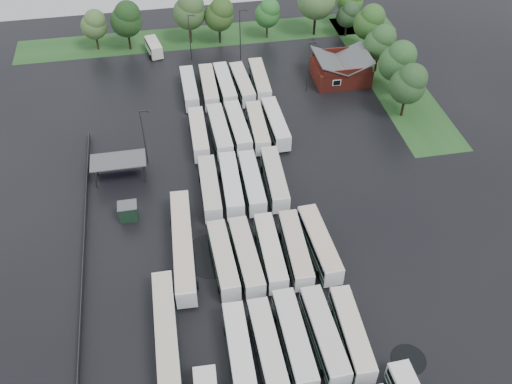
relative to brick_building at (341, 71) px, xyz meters
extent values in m
plane|color=black|center=(-24.00, -42.77, -1.87)|extent=(160.00, 160.00, 0.00)
cube|color=maroon|center=(0.00, 0.03, -0.17)|extent=(10.00, 8.00, 3.40)
cube|color=#4C4F51|center=(-2.50, 0.03, 2.43)|extent=(5.07, 8.60, 2.19)
cube|color=#4C4F51|center=(2.50, 0.03, 2.43)|extent=(5.07, 8.60, 2.19)
cube|color=maroon|center=(0.00, -3.97, 2.03)|extent=(9.00, 0.20, 1.20)
cube|color=silver|center=(-2.00, -4.02, 0.13)|extent=(1.60, 0.12, 1.20)
cylinder|color=#2D2D30|center=(-44.80, -22.77, -0.17)|extent=(0.16, 0.16, 3.40)
cylinder|color=#2D2D30|center=(-37.60, -22.77, -0.17)|extent=(0.16, 0.16, 3.40)
cylinder|color=#2D2D30|center=(-44.80, -19.57, -0.17)|extent=(0.16, 0.16, 3.40)
cylinder|color=#2D2D30|center=(-37.60, -19.57, -0.17)|extent=(0.16, 0.16, 3.40)
cube|color=#4C4F51|center=(-41.20, -21.17, 1.63)|extent=(8.20, 4.20, 0.15)
cube|color=navy|center=(-41.20, -19.27, -0.27)|extent=(7.60, 0.08, 2.60)
cube|color=black|center=(-40.20, -30.17, -0.62)|extent=(2.50, 2.00, 2.50)
cube|color=#4C4F51|center=(-40.20, -30.17, 0.69)|extent=(2.70, 2.20, 0.12)
cube|color=#23501E|center=(-22.00, 22.03, -1.86)|extent=(80.00, 10.00, 0.01)
cube|color=#23501E|center=(10.00, 0.03, -1.86)|extent=(10.00, 50.00, 0.01)
cube|color=#2D2D30|center=(-46.20, -34.77, -1.27)|extent=(0.10, 50.00, 1.20)
cube|color=white|center=(-28.50, -55.36, -0.10)|extent=(2.69, 11.69, 2.67)
cube|color=black|center=(-28.50, -55.36, 0.44)|extent=(2.74, 11.23, 0.85)
cube|color=#1C4730|center=(-28.50, -55.36, -0.68)|extent=(2.73, 11.46, 0.59)
cube|color=white|center=(-28.50, -55.36, 1.29)|extent=(2.58, 11.34, 0.12)
cylinder|color=black|center=(-28.50, -51.63, -1.43)|extent=(2.47, 0.93, 0.93)
cube|color=white|center=(-25.34, -55.44, -0.08)|extent=(2.59, 11.78, 2.69)
cube|color=black|center=(-25.34, -55.44, 0.46)|extent=(2.64, 11.31, 0.86)
cube|color=#143E29|center=(-25.34, -55.44, -0.67)|extent=(2.64, 11.55, 0.59)
cube|color=silver|center=(-25.34, -55.44, 1.32)|extent=(2.49, 11.43, 0.12)
cylinder|color=black|center=(-25.34, -59.20, -1.43)|extent=(2.50, 0.94, 0.94)
cylinder|color=black|center=(-25.34, -51.68, -1.43)|extent=(2.50, 0.94, 0.94)
cube|color=white|center=(-22.17, -55.03, 0.00)|extent=(2.60, 12.27, 2.81)
cube|color=black|center=(-22.17, -55.03, 0.56)|extent=(2.66, 11.78, 0.90)
cube|color=#1D412C|center=(-22.17, -55.03, -0.62)|extent=(2.65, 12.02, 0.62)
cube|color=silver|center=(-22.17, -55.03, 1.45)|extent=(2.49, 11.90, 0.12)
cylinder|color=black|center=(-22.17, -58.95, -1.41)|extent=(2.61, 0.98, 0.98)
cylinder|color=black|center=(-22.17, -51.11, -1.41)|extent=(2.61, 0.98, 0.98)
cube|color=white|center=(-18.69, -55.09, -0.03)|extent=(2.82, 12.11, 2.76)
cube|color=black|center=(-18.69, -55.09, 0.52)|extent=(2.87, 11.63, 0.88)
cube|color=#12422A|center=(-18.69, -55.09, -0.64)|extent=(2.87, 11.87, 0.61)
cube|color=silver|center=(-18.69, -55.09, 1.40)|extent=(2.71, 11.74, 0.12)
cylinder|color=black|center=(-18.69, -58.95, -1.41)|extent=(2.56, 0.96, 0.96)
cylinder|color=black|center=(-18.69, -51.24, -1.41)|extent=(2.56, 0.96, 0.96)
cube|color=white|center=(-15.52, -55.38, -0.11)|extent=(2.77, 11.63, 2.65)
cube|color=black|center=(-15.52, -55.38, 0.42)|extent=(2.82, 11.17, 0.85)
cube|color=#11452B|center=(-15.52, -55.38, -0.69)|extent=(2.81, 11.40, 0.58)
cube|color=beige|center=(-15.52, -55.38, 1.27)|extent=(2.67, 11.28, 0.12)
cylinder|color=black|center=(-15.52, -59.08, -1.43)|extent=(2.46, 0.92, 0.92)
cylinder|color=black|center=(-15.52, -51.68, -1.43)|extent=(2.46, 0.92, 0.92)
cube|color=white|center=(-28.35, -41.72, -0.09)|extent=(2.79, 11.73, 2.67)
cube|color=black|center=(-28.35, -41.72, 0.44)|extent=(2.84, 11.27, 0.86)
cube|color=#15492B|center=(-28.35, -41.72, -0.68)|extent=(2.83, 11.50, 0.59)
cube|color=beige|center=(-28.35, -41.72, 1.29)|extent=(2.69, 11.38, 0.12)
cylinder|color=black|center=(-28.35, -45.45, -1.43)|extent=(2.48, 0.93, 0.93)
cylinder|color=black|center=(-28.35, -37.99, -1.43)|extent=(2.48, 0.93, 0.93)
cube|color=white|center=(-25.37, -41.86, -0.05)|extent=(2.90, 12.04, 2.74)
cube|color=black|center=(-25.37, -41.86, 0.50)|extent=(2.94, 11.56, 0.88)
cube|color=#1E452E|center=(-25.37, -41.86, -0.65)|extent=(2.94, 11.80, 0.60)
cube|color=beige|center=(-25.37, -41.86, 1.37)|extent=(2.78, 11.68, 0.12)
cylinder|color=black|center=(-25.37, -45.69, -1.42)|extent=(2.54, 0.96, 0.96)
cylinder|color=black|center=(-25.37, -38.04, -1.42)|extent=(2.54, 0.96, 0.96)
cube|color=white|center=(-22.16, -41.68, -0.07)|extent=(2.70, 11.87, 2.71)
cube|color=black|center=(-22.16, -41.68, 0.47)|extent=(2.75, 11.40, 0.87)
cube|color=#0F3D24|center=(-22.16, -41.68, -0.66)|extent=(2.74, 11.63, 0.60)
cube|color=silver|center=(-22.16, -41.68, 1.34)|extent=(2.59, 11.51, 0.12)
cylinder|color=black|center=(-22.16, -45.46, -1.42)|extent=(2.51, 0.95, 0.95)
cylinder|color=black|center=(-22.16, -37.90, -1.42)|extent=(2.51, 0.95, 0.95)
cube|color=white|center=(-18.83, -41.79, -0.06)|extent=(2.91, 11.94, 2.72)
cube|color=black|center=(-18.83, -41.79, 0.48)|extent=(2.95, 11.47, 0.87)
cube|color=#193C2B|center=(-18.83, -41.79, -0.66)|extent=(2.95, 11.71, 0.60)
cube|color=beige|center=(-18.83, -41.79, 1.35)|extent=(2.80, 11.59, 0.12)
cylinder|color=black|center=(-18.83, -45.58, -1.42)|extent=(2.52, 0.95, 0.95)
cylinder|color=black|center=(-18.83, -37.99, -1.42)|extent=(2.52, 0.95, 0.95)
cube|color=white|center=(-15.52, -41.53, -0.02)|extent=(3.06, 12.24, 2.78)
cube|color=black|center=(-15.52, -41.53, 0.54)|extent=(3.10, 11.76, 0.89)
cube|color=#194930|center=(-15.52, -41.53, -0.63)|extent=(3.10, 12.00, 0.61)
cube|color=beige|center=(-15.52, -41.53, 1.42)|extent=(2.94, 11.87, 0.12)
cylinder|color=black|center=(-15.52, -45.41, -1.41)|extent=(2.58, 0.97, 0.97)
cylinder|color=black|center=(-15.52, -37.64, -1.41)|extent=(2.58, 0.97, 0.97)
cube|color=white|center=(-28.33, -27.94, -0.06)|extent=(2.83, 11.97, 2.73)
cube|color=black|center=(-28.33, -27.94, 0.49)|extent=(2.87, 11.50, 0.87)
cube|color=#1B4B34|center=(-28.33, -27.94, -0.66)|extent=(2.87, 11.73, 0.60)
cube|color=beige|center=(-28.33, -27.94, 1.36)|extent=(2.72, 11.61, 0.12)
cylinder|color=black|center=(-28.33, -31.75, -1.42)|extent=(2.53, 0.95, 0.95)
cylinder|color=black|center=(-28.33, -24.13, -1.42)|extent=(2.53, 0.95, 0.95)
cube|color=white|center=(-25.17, -27.87, -0.02)|extent=(3.02, 12.23, 2.78)
cube|color=black|center=(-25.17, -27.87, 0.54)|extent=(3.06, 11.75, 0.89)
cube|color=#1C4E35|center=(-25.17, -27.87, -0.63)|extent=(3.06, 11.99, 0.61)
cube|color=white|center=(-25.17, -27.87, 1.42)|extent=(2.91, 11.86, 0.12)
cylinder|color=black|center=(-25.17, -31.76, -1.41)|extent=(2.58, 0.97, 0.97)
cylinder|color=black|center=(-25.17, -23.99, -1.41)|extent=(2.58, 0.97, 0.97)
cube|color=white|center=(-22.09, -27.89, -0.05)|extent=(2.75, 11.99, 2.74)
cube|color=black|center=(-22.09, -27.89, 0.50)|extent=(2.80, 11.51, 0.88)
cube|color=#15492E|center=(-22.09, -27.89, -0.65)|extent=(2.80, 11.75, 0.60)
cube|color=silver|center=(-22.09, -27.89, 1.37)|extent=(2.65, 11.63, 0.12)
cylinder|color=black|center=(-22.09, -31.71, -1.42)|extent=(2.54, 0.95, 0.95)
cylinder|color=black|center=(-22.09, -24.07, -1.42)|extent=(2.54, 0.95, 0.95)
cube|color=white|center=(-18.61, -27.68, -0.03)|extent=(3.10, 12.16, 2.76)
cube|color=black|center=(-18.61, -27.68, 0.52)|extent=(3.13, 11.69, 0.88)
cube|color=#13442A|center=(-18.61, -27.68, -0.64)|extent=(3.14, 11.93, 0.61)
cube|color=beige|center=(-18.61, -27.68, 1.40)|extent=(2.98, 11.80, 0.12)
cylinder|color=black|center=(-18.61, -31.54, -1.41)|extent=(2.56, 0.96, 0.96)
cylinder|color=black|center=(-18.61, -23.82, -1.41)|extent=(2.56, 0.96, 0.96)
cube|color=white|center=(-28.46, -14.57, -0.07)|extent=(2.67, 11.84, 2.70)
cube|color=black|center=(-28.46, -14.57, 0.47)|extent=(2.72, 11.37, 0.87)
cube|color=#14472F|center=(-28.46, -14.57, -0.67)|extent=(2.71, 11.61, 0.59)
cube|color=beige|center=(-28.46, -14.57, 1.33)|extent=(2.57, 11.49, 0.12)
cylinder|color=black|center=(-28.46, -18.35, -1.42)|extent=(2.51, 0.94, 0.94)
cylinder|color=black|center=(-28.46, -10.80, -1.42)|extent=(2.51, 0.94, 0.94)
cube|color=white|center=(-25.01, -14.51, -0.02)|extent=(2.79, 12.22, 2.79)
cube|color=black|center=(-25.01, -14.51, 0.54)|extent=(2.85, 11.73, 0.89)
cube|color=#16432C|center=(-25.01, -14.51, -0.63)|extent=(2.84, 11.98, 0.61)
cube|color=silver|center=(-25.01, -14.51, 1.43)|extent=(2.69, 11.85, 0.12)
cylinder|color=black|center=(-25.01, -18.40, -1.41)|extent=(2.59, 0.97, 0.97)
cylinder|color=black|center=(-25.01, -10.62, -1.41)|extent=(2.59, 0.97, 0.97)
cube|color=white|center=(-21.92, -14.08, -0.03)|extent=(2.87, 12.16, 2.77)
cube|color=black|center=(-21.92, -14.08, 0.53)|extent=(2.92, 11.68, 0.89)
cube|color=#154028|center=(-21.92, -14.08, -0.64)|extent=(2.92, 11.92, 0.61)
cube|color=white|center=(-21.92, -14.08, 1.41)|extent=(2.76, 11.80, 0.12)
cylinder|color=black|center=(-21.92, -17.95, -1.41)|extent=(2.57, 0.97, 0.97)
cylinder|color=black|center=(-21.92, -10.21, -1.41)|extent=(2.57, 0.97, 0.97)
cube|color=white|center=(-18.69, -14.57, -0.08)|extent=(2.84, 11.81, 2.69)
cube|color=black|center=(-18.69, -14.57, 0.46)|extent=(2.88, 11.35, 0.86)
cube|color=#103E27|center=(-18.69, -14.57, -0.67)|extent=(2.88, 11.58, 0.59)
cube|color=beige|center=(-18.69, -14.57, 1.31)|extent=(2.73, 11.46, 0.12)
cylinder|color=black|center=(-18.69, -18.33, -1.43)|extent=(2.49, 0.94, 0.94)
cylinder|color=black|center=(-18.69, -10.82, -1.43)|extent=(2.49, 0.94, 0.94)
cube|color=white|center=(-15.55, -14.06, -0.04)|extent=(2.64, 12.01, 2.75)
cube|color=black|center=(-15.55, -14.06, 0.51)|extent=(2.69, 11.53, 0.88)
cube|color=#17422E|center=(-15.55, -14.06, -0.65)|extent=(2.69, 11.77, 0.60)
cube|color=white|center=(-15.55, -14.06, 1.38)|extent=(2.54, 11.65, 0.12)
cylinder|color=black|center=(-15.55, -17.90, -1.42)|extent=(2.55, 0.96, 0.96)
cylinder|color=black|center=(-15.55, -10.23, -1.42)|extent=(2.55, 0.96, 0.96)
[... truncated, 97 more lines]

